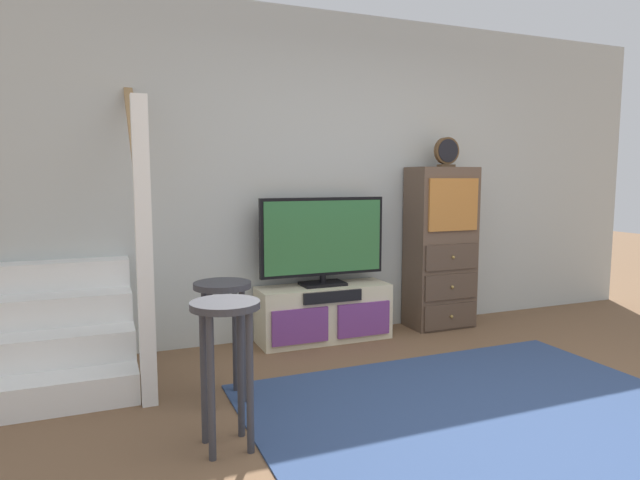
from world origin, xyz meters
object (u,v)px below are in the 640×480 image
media_console (324,313)px  bar_stool_far (223,313)px  television (323,239)px  desk_clock (447,152)px  bar_stool_near (226,340)px  side_cabinet (441,248)px

media_console → bar_stool_far: bearing=-138.8°
television → desk_clock: bearing=-1.4°
media_console → bar_stool_far: (-1.02, -0.90, 0.31)m
television → bar_stool_near: size_ratio=1.43×
desk_clock → bar_stool_near: desk_clock is taller
desk_clock → television: bearing=178.6°
desk_clock → bar_stool_far: size_ratio=0.36×
television → bar_stool_near: (-1.13, -1.51, -0.29)m
media_console → side_cabinet: 1.23m
media_console → television: bearing=90.0°
bar_stool_near → side_cabinet: bearing=33.3°
side_cabinet → desk_clock: 0.85m
media_console → bar_stool_far: 1.40m
desk_clock → bar_stool_far: bearing=-157.8°
media_console → bar_stool_far: bar_stool_far is taller
television → bar_stool_far: bearing=-138.0°
side_cabinet → bar_stool_far: size_ratio=1.98×
side_cabinet → desk_clock: (0.03, -0.01, 0.85)m
desk_clock → bar_stool_far: desk_clock is taller
side_cabinet → bar_stool_far: side_cabinet is taller
side_cabinet → desk_clock: bearing=-29.9°
television → side_cabinet: bearing=-0.7°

